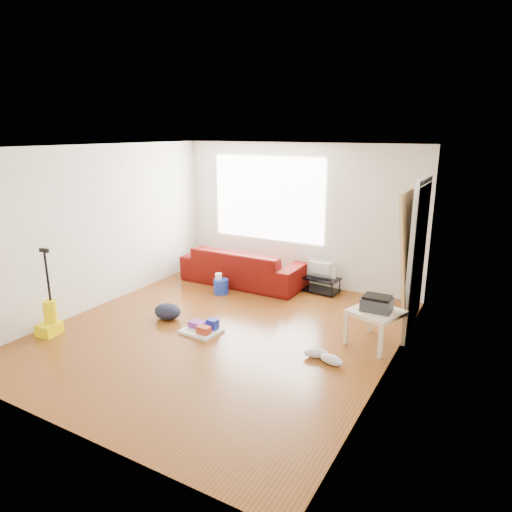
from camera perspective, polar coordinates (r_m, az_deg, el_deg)
The scene contains 13 objects.
room at distance 6.09m, azimuth -3.26°, elevation 1.71°, with size 4.51×5.01×2.51m.
sofa at distance 8.36m, azimuth -1.57°, elevation -3.39°, with size 2.23×0.87×0.65m, color #530D05.
tv_stand at distance 7.97m, azimuth 7.95°, elevation -3.47°, with size 0.70×0.44×0.25m.
tv at distance 7.89m, azimuth 8.02°, elevation -1.60°, with size 0.54×0.07×0.31m, color black.
side_table at distance 6.09m, azimuth 14.76°, elevation -7.25°, with size 0.74×0.74×0.48m.
printer at distance 6.03m, azimuth 14.87°, elevation -5.75°, with size 0.37×0.29×0.20m.
bucket at distance 7.86m, azimuth -4.37°, elevation -4.68°, with size 0.25×0.25×0.25m, color #1833AF.
toilet_paper at distance 7.81m, azimuth -4.69°, elevation -3.44°, with size 0.11×0.11×0.10m, color white.
cleaning_tray at distance 6.41m, azimuth -6.67°, elevation -8.99°, with size 0.53×0.43×0.18m.
backpack at distance 6.95m, azimuth -10.95°, elevation -7.69°, with size 0.42×0.33×0.23m, color black.
sneakers at distance 5.70m, azimuth 8.44°, elevation -12.29°, with size 0.55×0.28×0.12m.
vacuum at distance 6.86m, azimuth -24.40°, elevation -7.15°, with size 0.28×0.31×1.20m.
door_panel at distance 6.97m, azimuth 17.80°, elevation -8.12°, with size 0.04×0.77×1.92m, color #AF7D56.
Camera 1 is at (3.28, -4.82, 2.70)m, focal length 32.00 mm.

